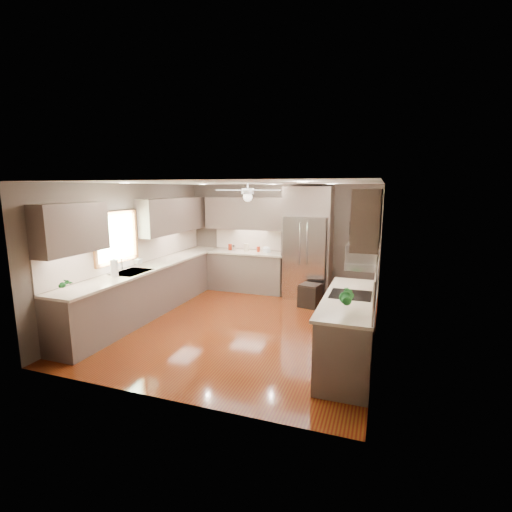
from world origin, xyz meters
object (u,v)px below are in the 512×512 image
Objects in this scene: soap_bottle at (139,261)px; canister_b at (234,248)px; canister_d at (258,249)px; potted_plant_right at (346,297)px; microwave at (362,256)px; stool at (310,295)px; paper_towel at (114,268)px; canister_c at (246,248)px; potted_plant_left at (64,284)px; canister_a at (230,247)px; bowl at (266,251)px; refrigerator at (307,244)px.

canister_b is at bearing 66.03° from soap_bottle.
potted_plant_right is (2.39, -3.68, 0.12)m from canister_d.
canister_b is at bearing 138.44° from microwave.
canister_d reaches higher than stool.
canister_d is 0.27× the size of stool.
canister_d is 0.35× the size of potted_plant_right.
potted_plant_right is 3.92m from paper_towel.
canister_c is at bearing 126.29° from potted_plant_right.
potted_plant_right reaches higher than paper_towel.
microwave is 1.74× the size of paper_towel.
canister_d is at bearing 70.43° from potted_plant_left.
canister_b is 0.70× the size of soap_bottle.
canister_a is at bearing 159.83° from stool.
canister_b is at bearing 159.56° from stool.
canister_b reaches higher than bowl.
microwave is (2.50, -2.81, 0.48)m from canister_d.
canister_a is 0.54× the size of potted_plant_left.
canister_a is 3.22m from paper_towel.
soap_bottle is 0.37× the size of microwave.
canister_d is at bearing 175.15° from refrigerator.
soap_bottle is 0.64× the size of paper_towel.
bowl is (0.92, -0.02, -0.05)m from canister_a.
canister_a is 0.78× the size of canister_c.
soap_bottle is 0.74× the size of potted_plant_left.
paper_towel is (-2.90, -2.35, 0.84)m from stool.
microwave is at bearing 4.87° from paper_towel.
canister_d is at bearing 131.68° from microwave.
potted_plant_left is 0.11× the size of refrigerator.
canister_c is 0.82× the size of bowl.
canister_b is at bearing 129.55° from potted_plant_right.
potted_plant_left is 4.24m from microwave.
potted_plant_left is at bearing -100.63° from canister_a.
canister_d is 4.45m from potted_plant_left.
bowl is at bearing 51.20° from soap_bottle.
soap_bottle is at bearing -124.86° from canister_d.
microwave is at bearing -61.34° from stool.
refrigerator is (2.66, 4.09, 0.11)m from potted_plant_left.
microwave is at bearing -6.83° from soap_bottle.
potted_plant_right is at bearing -71.24° from refrigerator.
paper_towel is (-2.67, -3.05, -0.11)m from refrigerator.
canister_b is 1.12× the size of canister_d.
potted_plant_right reaches higher than canister_a.
refrigerator is at bearing -3.14° from bowl.
paper_towel is at bearing -115.38° from canister_d.
canister_d is 1.19m from refrigerator.
canister_d is 0.55× the size of bowl.
refrigerator is at bearing 108.13° from stool.
stool is at bearing -71.87° from refrigerator.
microwave is (3.21, -2.78, 0.46)m from canister_a.
canister_a is 4.79m from potted_plant_right.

